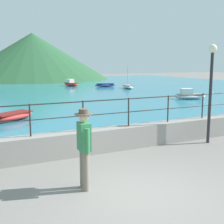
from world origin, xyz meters
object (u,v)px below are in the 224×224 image
Objects in this scene: person_walking at (84,145)px; boat_7 at (128,86)px; boat_6 at (71,84)px; boat_2 at (189,95)px; lamp_post at (211,78)px; boat_4 at (12,116)px; boat_1 at (105,85)px.

boat_7 reaches higher than person_walking.
boat_2 is at bearing -76.27° from boat_6.
person_walking is at bearing -138.15° from boat_2.
boat_2 is (7.45, 9.60, -1.87)m from lamp_post.
boat_4 is (-12.83, -2.78, -0.07)m from boat_2.
boat_6 reaches higher than boat_4.
person_walking reaches higher than boat_2.
boat_1 is at bearing 93.40° from boat_2.
boat_2 is 9.74m from boat_7.
boat_7 is (1.12, -3.05, 0.01)m from boat_1.
boat_6 is at bearing 103.73° from boat_2.
boat_1 is at bearing -41.70° from boat_6.
person_walking is at bearing -121.63° from boat_7.
person_walking is 8.52m from boat_4.
boat_4 is at bearing -127.79° from boat_1.
boat_4 is at bearing 91.70° from person_walking.
boat_7 reaches higher than boat_4.
lamp_post is at bearing 17.96° from person_walking.
boat_6 is 7.08m from boat_7.
boat_6 is at bearing 138.30° from boat_1.
boat_6 is at bearing 63.64° from boat_4.
boat_1 is 4.05m from boat_6.
person_walking reaches higher than boat_4.
boat_4 is at bearing -136.50° from boat_7.
person_walking is at bearing -162.04° from lamp_post.
boat_2 and boat_6 have the same top height.
person_walking is 0.72× the size of boat_4.
boat_2 is (0.76, -12.78, 0.07)m from boat_1.
person_walking is 0.72× the size of boat_7.
boat_4 is 20.37m from boat_6.
boat_1 is (11.82, 24.05, -0.72)m from person_walking.
boat_2 is 1.01× the size of boat_7.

